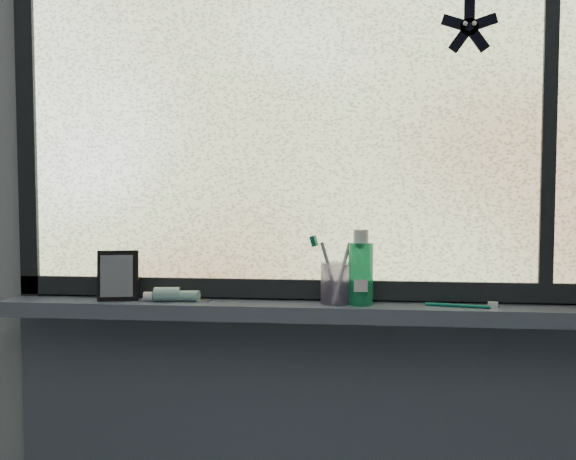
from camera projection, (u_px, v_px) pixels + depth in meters
The scene contains 12 objects.
wall_back at pixel (311, 213), 1.71m from camera, with size 3.00×0.01×2.50m, color #9EA3A8.
windowsill at pixel (309, 311), 1.65m from camera, with size 1.62×0.14×0.04m, color #50596B.
window_pane at pixel (311, 106), 1.67m from camera, with size 1.50×0.01×1.00m, color silver.
frame_bottom at pixel (310, 289), 1.70m from camera, with size 1.60×0.03×0.05m, color black.
frame_left at pixel (28, 110), 1.75m from camera, with size 0.05×0.03×1.10m, color black.
frame_mullion at pixel (549, 103), 1.61m from camera, with size 0.04×0.03×1.00m, color black.
starfish_sticker at pixel (469, 27), 1.61m from camera, with size 0.15×0.02×0.15m, color black, non-canonical shape.
vanity_mirror at pixel (118, 276), 1.69m from camera, with size 0.11×0.05×0.13m, color black.
toothpaste_tube at pixel (175, 294), 1.68m from camera, with size 0.21×0.04×0.04m, color silver, non-canonical shape.
toothbrush_cup at pixel (336, 283), 1.65m from camera, with size 0.08×0.08×0.10m, color #AA96C7.
toothbrush_lying at pixel (458, 305), 1.60m from camera, with size 0.19×0.02×0.01m, color #0B6653, non-canonical shape.
mouthwash_bottle at pixel (361, 267), 1.63m from camera, with size 0.06×0.06×0.16m, color #21AC67.
Camera 1 is at (0.12, -0.41, 1.31)m, focal length 40.00 mm.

